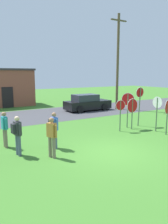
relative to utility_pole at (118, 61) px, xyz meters
The scene contains 15 objects.
ground_plane 12.98m from the utility_pole, 130.66° to the right, with size 80.00×80.00×0.00m, color #3D7528.
street_asphalt 9.18m from the utility_pole, behind, with size 60.00×6.40×0.01m, color #424247.
building_background 12.38m from the utility_pole, 137.10° to the left, with size 6.00×3.97×3.95m.
utility_pole is the anchor object (origin of this frame).
parked_car_on_street 4.93m from the utility_pole, 162.85° to the left, with size 4.31×2.05×1.51m.
stop_sign_leaning_right 8.10m from the utility_pole, 124.63° to the right, with size 0.49×0.67×2.23m.
stop_sign_far_back 9.11m from the utility_pole, 113.88° to the right, with size 0.07×0.67×2.09m.
stop_sign_nearest 8.59m from the utility_pole, 123.02° to the right, with size 0.89×0.07×1.92m.
stop_sign_leaning_left 7.62m from the utility_pole, 117.88° to the right, with size 0.66×0.18×2.55m.
stop_sign_rear_left 9.12m from the utility_pole, 128.42° to the right, with size 0.61×0.18×1.88m.
stop_sign_center_cluster 9.83m from the utility_pole, 112.28° to the right, with size 0.77×0.26×1.99m.
person_in_dark_shirt 14.22m from the utility_pole, 147.17° to the right, with size 0.39×0.57×1.69m.
person_near_signs 13.90m from the utility_pole, 141.04° to the right, with size 0.34×0.53×1.69m.
person_with_sunhat 12.88m from the utility_pole, 143.12° to the right, with size 0.37×0.57×1.69m.
person_on_left 13.75m from the utility_pole, 152.66° to the right, with size 0.24×0.57×1.69m.
Camera 1 is at (-5.90, -7.27, 3.41)m, focal length 35.29 mm.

